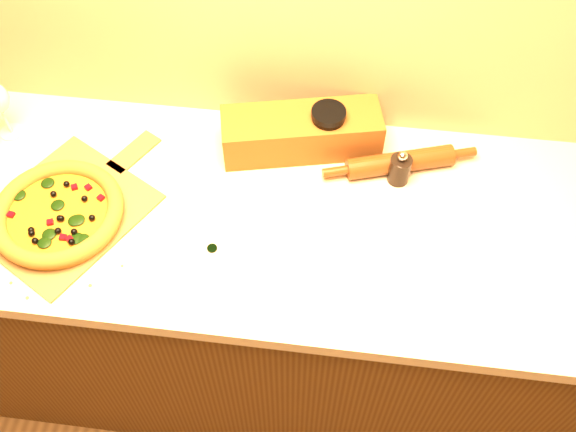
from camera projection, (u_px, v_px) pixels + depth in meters
The scene contains 9 objects.
cabinet at pixel (261, 301), 1.96m from camera, with size 2.80×0.65×0.86m, color #4D2C10.
countertop at pixel (255, 215), 1.59m from camera, with size 2.84×0.68×0.04m, color beige.
pizza_peel at pixel (68, 208), 1.57m from camera, with size 0.48×0.53×0.01m.
pizza at pixel (58, 213), 1.53m from camera, with size 0.31×0.31×0.04m.
bottle_cap at pixel (212, 248), 1.51m from camera, with size 0.02×0.02×0.01m, color black.
pepper_grinder at pixel (400, 169), 1.60m from camera, with size 0.05×0.05×0.10m.
rolling_pin at pixel (400, 162), 1.63m from camera, with size 0.39×0.14×0.06m.
bread_bag at pixel (301, 132), 1.65m from camera, with size 0.41×0.13×0.11m, color brown.
dark_jar at pixel (327, 130), 1.63m from camera, with size 0.09×0.09×0.14m.
Camera 1 is at (0.20, 0.52, 2.17)m, focal length 40.00 mm.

